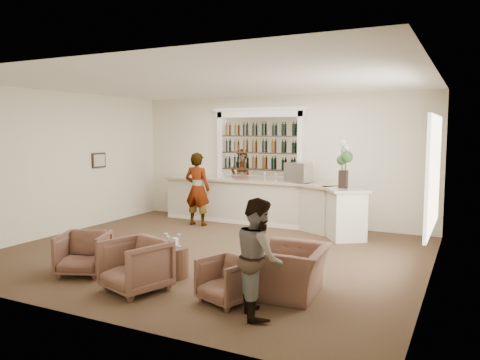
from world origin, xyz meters
name	(u,v)px	position (x,y,z in m)	size (l,w,h in m)	color
ground	(211,253)	(0.00, 0.00, 0.00)	(8.00, 8.00, 0.00)	brown
room_shell	(234,134)	(0.16, 0.71, 2.34)	(8.04, 7.02, 3.32)	#EDE4C5
bar_counter	(264,203)	(-0.16, 3.00, 0.57)	(5.72, 1.80, 1.14)	white
back_bar_alcove	(259,145)	(-0.50, 3.41, 2.03)	(2.64, 0.25, 3.00)	white
cocktail_table	(171,262)	(0.18, -1.59, 0.25)	(0.57, 0.57, 0.50)	brown
sommelier	(197,189)	(-1.68, 2.22, 0.93)	(0.68, 0.44, 1.86)	gray
guest	(259,257)	(2.12, -2.41, 0.77)	(0.75, 0.58, 1.54)	gray
armchair_left	(83,253)	(-1.21, -2.14, 0.36)	(0.76, 0.78, 0.71)	brown
armchair_center	(136,266)	(0.11, -2.41, 0.39)	(0.84, 0.86, 0.78)	brown
armchair_right	(227,280)	(1.55, -2.20, 0.32)	(0.68, 0.70, 0.63)	brown
armchair_far	(291,271)	(2.25, -1.52, 0.36)	(1.10, 0.96, 0.72)	brown
espresso_machine	(298,173)	(0.73, 3.01, 1.38)	(0.55, 0.46, 0.48)	#AAAAAE
flower_vase	(344,161)	(2.01, 2.35, 1.73)	(0.28, 0.28, 1.05)	black
wine_glass_bar_left	(276,177)	(0.14, 3.02, 1.25)	(0.07, 0.07, 0.21)	white
wine_glass_bar_right	(265,176)	(-0.19, 3.09, 1.25)	(0.07, 0.07, 0.21)	white
wine_glass_tbl_a	(166,240)	(0.06, -1.56, 0.60)	(0.07, 0.07, 0.21)	white
wine_glass_tbl_b	(179,240)	(0.28, -1.51, 0.60)	(0.07, 0.07, 0.21)	white
wine_glass_tbl_c	(168,243)	(0.22, -1.72, 0.60)	(0.07, 0.07, 0.21)	white
napkin_holder	(175,241)	(0.16, -1.45, 0.56)	(0.08, 0.08, 0.12)	silver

